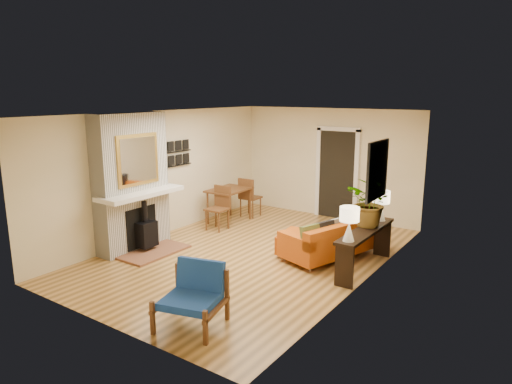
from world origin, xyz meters
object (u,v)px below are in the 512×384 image
console_table (366,238)px  lamp_far (381,202)px  dining_table (232,196)px  sofa (335,239)px  ottoman (302,243)px  lamp_near (349,220)px  blue_chair (194,292)px  houseplant (371,202)px

console_table → lamp_far: 0.83m
dining_table → console_table: 3.79m
console_table → sofa: bearing=156.4°
dining_table → console_table: (3.64, -1.05, -0.05)m
sofa → dining_table: dining_table is taller
ottoman → lamp_far: 1.61m
sofa → console_table: sofa is taller
sofa → dining_table: (-2.95, 0.75, 0.29)m
ottoman → console_table: (1.23, -0.06, 0.35)m
sofa → ottoman: (-0.54, -0.24, -0.11)m
lamp_near → lamp_far: bearing=90.0°
lamp_far → ottoman: bearing=-153.8°
blue_chair → dining_table: size_ratio=0.53×
sofa → dining_table: size_ratio=1.18×
ottoman → blue_chair: 3.06m
lamp_far → sofa: bearing=-152.3°
sofa → console_table: bearing=-23.6°
lamp_near → ottoman: bearing=147.1°
blue_chair → lamp_near: bearing=63.0°
dining_table → lamp_near: lamp_near is taller
houseplant → ottoman: bearing=-174.0°
console_table → houseplant: bearing=93.0°
dining_table → houseplant: (3.63, -0.86, 0.53)m
blue_chair → dining_table: 4.76m
blue_chair → lamp_far: size_ratio=1.76×
sofa → lamp_far: lamp_far is taller
dining_table → blue_chair: bearing=-58.3°
sofa → dining_table: 3.05m
ottoman → sofa: bearing=24.3°
sofa → blue_chair: 3.33m
dining_table → houseplant: houseplant is taller
sofa → dining_table: bearing=165.7°
ottoman → lamp_far: lamp_far is taller
ottoman → blue_chair: (0.09, -3.05, 0.21)m
lamp_far → console_table: bearing=-90.0°
blue_chair → console_table: (1.15, 2.99, 0.14)m
ottoman → blue_chair: bearing=-88.4°
ottoman → lamp_far: size_ratio=1.67×
ottoman → console_table: bearing=-2.9°
ottoman → blue_chair: size_ratio=0.95×
sofa → lamp_far: size_ratio=3.90×
blue_chair → console_table: bearing=69.0°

